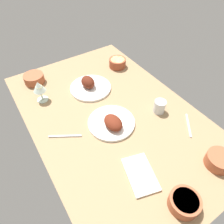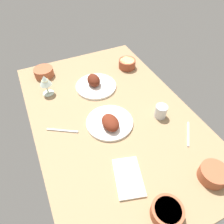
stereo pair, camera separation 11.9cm
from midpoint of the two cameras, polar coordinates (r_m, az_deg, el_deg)
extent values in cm
cube|color=#937551|center=(122.20, 2.79, -1.45)|extent=(140.00, 90.00, 4.00)
cylinder|color=white|center=(115.46, 2.28, -3.04)|extent=(26.28, 26.28, 1.60)
ellipsoid|color=#602314|center=(110.52, 2.64, -3.10)|extent=(12.43, 8.74, 6.26)
cylinder|color=white|center=(138.61, -1.99, 7.06)|extent=(26.89, 26.89, 1.60)
ellipsoid|color=#511E11|center=(136.89, -2.48, 8.71)|extent=(10.99, 7.99, 7.39)
cylinder|color=#A35133|center=(153.27, -16.25, 10.42)|extent=(13.41, 13.41, 5.96)
cylinder|color=#D6BC70|center=(151.90, -16.44, 11.17)|extent=(11.00, 11.00, 1.00)
cylinder|color=#A35133|center=(108.11, 29.21, -14.98)|extent=(12.52, 12.52, 6.05)
cylinder|color=#9E3314|center=(106.14, 29.71, -14.29)|extent=(10.27, 10.27, 1.00)
cylinder|color=brown|center=(156.93, 6.43, 13.06)|extent=(12.28, 12.28, 6.31)
cylinder|color=#DBCC7A|center=(155.51, 6.51, 13.88)|extent=(10.07, 10.07, 1.00)
cylinder|color=#A35133|center=(93.61, 18.89, -25.00)|extent=(12.77, 12.77, 5.64)
cylinder|color=#4C192D|center=(91.50, 19.27, -24.50)|extent=(10.47, 10.47, 1.00)
cylinder|color=silver|center=(138.53, -14.86, 4.97)|extent=(7.00, 7.00, 0.50)
cylinder|color=silver|center=(136.18, -15.15, 6.15)|extent=(1.00, 1.00, 7.00)
cone|color=silver|center=(132.12, -15.71, 8.39)|extent=(7.60, 7.60, 6.50)
cylinder|color=beige|center=(132.97, -15.59, 7.90)|extent=(4.18, 4.18, 2.80)
cylinder|color=silver|center=(121.59, 16.15, 0.00)|extent=(6.79, 6.79, 7.80)
cube|color=white|center=(98.27, 8.18, -17.69)|extent=(21.98, 16.67, 1.20)
cube|color=silver|center=(113.87, -10.65, -5.36)|extent=(9.85, 15.44, 0.80)
cube|color=silver|center=(120.26, 23.06, -5.74)|extent=(13.58, 11.31, 0.80)
camera|label=1|loc=(0.06, -87.13, 2.98)|focal=32.99mm
camera|label=2|loc=(0.06, 92.87, -2.98)|focal=32.99mm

